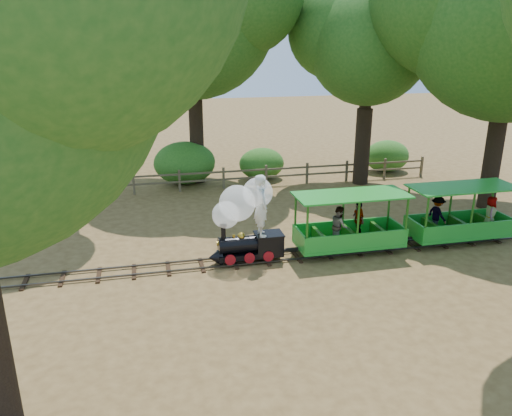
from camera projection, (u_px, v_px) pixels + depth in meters
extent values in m
plane|color=olive|center=(297.00, 257.00, 15.73)|extent=(90.00, 90.00, 0.00)
cube|color=#3F3D3A|center=(300.00, 259.00, 15.43)|extent=(22.00, 0.05, 0.05)
cube|color=#3F3D3A|center=(294.00, 251.00, 15.98)|extent=(22.00, 0.05, 0.05)
cube|color=#382314|center=(297.00, 256.00, 15.72)|extent=(0.12, 1.00, 0.05)
cube|color=#382314|center=(134.00, 272.00, 14.66)|extent=(0.12, 1.00, 0.05)
cube|color=#382314|center=(439.00, 242.00, 16.78)|extent=(0.12, 1.00, 0.05)
cube|color=black|center=(250.00, 254.00, 15.33)|extent=(2.00, 0.64, 0.16)
cylinder|color=black|center=(240.00, 244.00, 15.15)|extent=(1.27, 0.51, 0.51)
cylinder|color=black|center=(223.00, 232.00, 14.90)|extent=(0.15, 0.15, 0.40)
sphere|color=gold|center=(241.00, 236.00, 15.07)|extent=(0.24, 0.24, 0.24)
cylinder|color=gold|center=(234.00, 236.00, 15.02)|extent=(0.09, 0.09, 0.09)
cube|color=black|center=(269.00, 242.00, 15.35)|extent=(0.82, 0.64, 0.50)
cube|color=black|center=(269.00, 234.00, 15.26)|extent=(0.86, 0.69, 0.04)
cone|color=black|center=(215.00, 257.00, 15.10)|extent=(0.41, 0.58, 0.58)
cylinder|color=gold|center=(218.00, 243.00, 14.98)|extent=(0.09, 0.13, 0.13)
cylinder|color=maroon|center=(230.00, 260.00, 14.88)|extent=(0.33, 0.05, 0.33)
cylinder|color=maroon|center=(227.00, 251.00, 15.49)|extent=(0.33, 0.05, 0.33)
cylinder|color=maroon|center=(249.00, 258.00, 15.01)|extent=(0.33, 0.05, 0.33)
cylinder|color=maroon|center=(245.00, 250.00, 15.61)|extent=(0.33, 0.05, 0.33)
cylinder|color=maroon|center=(268.00, 256.00, 15.13)|extent=(0.33, 0.05, 0.33)
cylinder|color=maroon|center=(263.00, 248.00, 15.73)|extent=(0.33, 0.05, 0.33)
sphere|color=white|center=(226.00, 215.00, 14.80)|extent=(0.82, 0.82, 0.82)
sphere|color=white|center=(237.00, 203.00, 14.82)|extent=(1.09, 1.09, 1.09)
sphere|color=white|center=(258.00, 193.00, 14.92)|extent=(0.91, 0.91, 0.91)
imported|color=white|center=(262.00, 205.00, 14.82)|extent=(0.46, 0.69, 1.89)
cube|color=green|center=(349.00, 243.00, 15.99)|extent=(3.41, 1.30, 0.10)
cube|color=#226216|center=(348.00, 246.00, 16.03)|extent=(3.07, 0.50, 0.14)
cube|color=green|center=(357.00, 241.00, 15.33)|extent=(3.41, 0.06, 0.50)
cube|color=green|center=(342.00, 227.00, 16.46)|extent=(3.41, 0.06, 0.50)
cube|color=green|center=(352.00, 195.00, 15.48)|extent=(3.56, 1.45, 0.05)
cylinder|color=#226216|center=(307.00, 230.00, 14.85)|extent=(0.07, 0.07, 1.60)
cylinder|color=#226216|center=(295.00, 217.00, 15.94)|extent=(0.07, 0.07, 1.60)
cylinder|color=#226216|center=(406.00, 222.00, 15.53)|extent=(0.07, 0.07, 1.60)
cylinder|color=#226216|center=(389.00, 210.00, 16.63)|extent=(0.07, 0.07, 1.60)
cube|color=#226216|center=(319.00, 238.00, 15.70)|extent=(0.12, 1.10, 0.40)
cube|color=#226216|center=(349.00, 235.00, 15.91)|extent=(0.12, 1.10, 0.40)
cube|color=#226216|center=(379.00, 233.00, 16.13)|extent=(0.12, 1.10, 0.40)
cylinder|color=black|center=(320.00, 252.00, 15.47)|extent=(0.28, 0.06, 0.28)
cylinder|color=black|center=(313.00, 244.00, 16.10)|extent=(0.28, 0.06, 0.28)
cylinder|color=black|center=(385.00, 246.00, 15.94)|extent=(0.28, 0.06, 0.28)
cylinder|color=black|center=(375.00, 238.00, 16.57)|extent=(0.28, 0.06, 0.28)
imported|color=gray|center=(339.00, 226.00, 15.54)|extent=(0.55, 0.66, 1.26)
imported|color=gray|center=(358.00, 219.00, 16.14)|extent=(0.30, 0.72, 1.23)
cube|color=green|center=(458.00, 233.00, 16.83)|extent=(3.41, 1.30, 0.10)
cube|color=#226216|center=(457.00, 236.00, 16.87)|extent=(3.07, 0.50, 0.14)
cube|color=green|center=(470.00, 231.00, 16.17)|extent=(3.41, 0.06, 0.50)
cube|color=green|center=(448.00, 218.00, 17.30)|extent=(3.41, 0.06, 0.50)
cube|color=green|center=(464.00, 187.00, 16.31)|extent=(3.56, 1.45, 0.05)
cylinder|color=#226216|center=(426.00, 220.00, 15.68)|extent=(0.07, 0.07, 1.60)
cylinder|color=#226216|center=(407.00, 208.00, 16.77)|extent=(0.07, 0.07, 1.60)
cylinder|color=#226216|center=(492.00, 202.00, 17.46)|extent=(0.07, 0.07, 1.60)
cube|color=#226216|center=(431.00, 228.00, 16.53)|extent=(0.12, 1.10, 0.40)
cube|color=#226216|center=(459.00, 226.00, 16.75)|extent=(0.12, 1.10, 0.40)
cube|color=#226216|center=(485.00, 223.00, 16.96)|extent=(0.12, 1.10, 0.40)
cylinder|color=black|center=(434.00, 241.00, 16.31)|extent=(0.28, 0.06, 0.28)
cylinder|color=black|center=(423.00, 234.00, 16.94)|extent=(0.28, 0.06, 0.28)
cylinder|color=black|center=(492.00, 236.00, 16.77)|extent=(0.28, 0.06, 0.28)
cylinder|color=black|center=(479.00, 229.00, 17.40)|extent=(0.28, 0.06, 0.28)
imported|color=gray|center=(437.00, 214.00, 16.65)|extent=(0.57, 0.85, 1.22)
imported|color=gray|center=(490.00, 214.00, 16.68)|extent=(0.65, 0.70, 1.21)
cylinder|color=#2D2116|center=(35.00, 161.00, 18.77)|extent=(0.70, 0.70, 4.36)
cylinder|color=#2D2116|center=(21.00, 66.00, 17.67)|extent=(0.52, 0.53, 2.49)
sphere|color=#1F551A|center=(12.00, 1.00, 16.99)|extent=(5.94, 5.94, 5.94)
cylinder|color=#2D2116|center=(197.00, 139.00, 23.41)|extent=(0.66, 0.66, 4.13)
cylinder|color=#2D2116|center=(194.00, 68.00, 22.37)|extent=(0.50, 0.50, 2.36)
sphere|color=#1F551A|center=(192.00, 13.00, 21.64)|extent=(7.43, 7.43, 7.43)
cylinder|color=#2D2116|center=(362.00, 147.00, 23.25)|extent=(0.72, 0.72, 3.52)
cylinder|color=#2D2116|center=(367.00, 86.00, 22.36)|extent=(0.54, 0.54, 2.01)
sphere|color=#1F551A|center=(370.00, 43.00, 21.78)|extent=(5.39, 5.39, 5.39)
sphere|color=#1F551A|center=(408.00, 27.00, 21.11)|extent=(4.04, 4.04, 4.04)
sphere|color=#1F551A|center=(336.00, 31.00, 22.22)|extent=(4.31, 4.31, 4.31)
cylinder|color=#2D2116|center=(492.00, 160.00, 19.77)|extent=(0.68, 0.68, 3.94)
cylinder|color=#2D2116|center=(505.00, 80.00, 18.78)|extent=(0.51, 0.51, 2.25)
cube|color=brown|center=(37.00, 189.00, 21.05)|extent=(0.10, 0.10, 1.00)
cube|color=brown|center=(86.00, 186.00, 21.47)|extent=(0.10, 0.10, 1.00)
cube|color=brown|center=(134.00, 184.00, 21.90)|extent=(0.10, 0.10, 1.00)
cube|color=brown|center=(180.00, 181.00, 22.32)|extent=(0.10, 0.10, 1.00)
cube|color=brown|center=(224.00, 178.00, 22.74)|extent=(0.10, 0.10, 1.00)
cube|color=brown|center=(266.00, 176.00, 23.17)|extent=(0.10, 0.10, 1.00)
cube|color=brown|center=(307.00, 173.00, 23.59)|extent=(0.10, 0.10, 1.00)
cube|color=brown|center=(347.00, 171.00, 24.01)|extent=(0.10, 0.10, 1.00)
cube|color=brown|center=(385.00, 169.00, 24.44)|extent=(0.10, 0.10, 1.00)
cube|color=brown|center=(422.00, 166.00, 24.86)|extent=(0.10, 0.10, 1.00)
cube|color=brown|center=(245.00, 171.00, 22.86)|extent=(18.00, 0.06, 0.08)
cube|color=brown|center=(245.00, 178.00, 22.97)|extent=(18.00, 0.06, 0.08)
ellipsoid|color=#2D6B1E|center=(41.00, 173.00, 22.13)|extent=(2.55, 1.96, 1.76)
ellipsoid|color=#2D6B1E|center=(185.00, 163.00, 23.44)|extent=(2.89, 2.23, 2.00)
ellipsoid|color=#2D6B1E|center=(262.00, 164.00, 24.30)|extent=(2.21, 1.70, 1.53)
ellipsoid|color=#2D6B1E|center=(387.00, 156.00, 25.69)|extent=(2.34, 1.80, 1.62)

